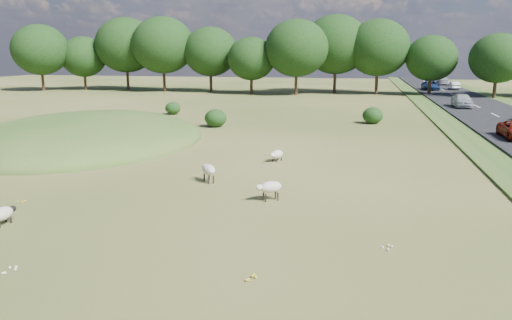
{
  "coord_description": "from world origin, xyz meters",
  "views": [
    {
      "loc": [
        6.89,
        -19.89,
        6.36
      ],
      "look_at": [
        2.0,
        4.0,
        1.0
      ],
      "focal_mm": 35.0,
      "sensor_mm": 36.0,
      "label": 1
    }
  ],
  "objects_px": {
    "car_5": "(454,86)",
    "car_1": "(431,85)",
    "sheep_3": "(277,154)",
    "car_6": "(462,100)",
    "sheep_1": "(208,170)",
    "sheep_2": "(270,187)",
    "car_0": "(443,81)",
    "sheep_0": "(3,214)"
  },
  "relations": [
    {
      "from": "sheep_1",
      "to": "car_5",
      "type": "relative_size",
      "value": 0.33
    },
    {
      "from": "car_5",
      "to": "sheep_3",
      "type": "bearing_deg",
      "value": 71.13
    },
    {
      "from": "car_1",
      "to": "car_6",
      "type": "relative_size",
      "value": 1.14
    },
    {
      "from": "sheep_1",
      "to": "car_6",
      "type": "xyz_separation_m",
      "value": [
        18.29,
        35.55,
        0.38
      ]
    },
    {
      "from": "sheep_0",
      "to": "car_1",
      "type": "xyz_separation_m",
      "value": [
        24.0,
        68.55,
        0.54
      ]
    },
    {
      "from": "sheep_0",
      "to": "sheep_3",
      "type": "relative_size",
      "value": 0.99
    },
    {
      "from": "car_5",
      "to": "sheep_2",
      "type": "bearing_deg",
      "value": 74.04
    },
    {
      "from": "sheep_0",
      "to": "sheep_1",
      "type": "xyz_separation_m",
      "value": [
        5.71,
        7.46,
        0.21
      ]
    },
    {
      "from": "sheep_2",
      "to": "car_0",
      "type": "distance_m",
      "value": 78.81
    },
    {
      "from": "car_0",
      "to": "car_5",
      "type": "distance_m",
      "value": 11.61
    },
    {
      "from": "car_0",
      "to": "car_5",
      "type": "relative_size",
      "value": 1.21
    },
    {
      "from": "sheep_1",
      "to": "sheep_3",
      "type": "bearing_deg",
      "value": -62.1
    },
    {
      "from": "car_1",
      "to": "car_6",
      "type": "bearing_deg",
      "value": -90.0
    },
    {
      "from": "sheep_3",
      "to": "car_6",
      "type": "relative_size",
      "value": 0.27
    },
    {
      "from": "sheep_3",
      "to": "car_5",
      "type": "xyz_separation_m",
      "value": [
        19.54,
        57.19,
        0.46
      ]
    },
    {
      "from": "car_5",
      "to": "car_1",
      "type": "bearing_deg",
      "value": 20.78
    },
    {
      "from": "sheep_0",
      "to": "car_5",
      "type": "xyz_separation_m",
      "value": [
        27.8,
        69.99,
        0.45
      ]
    },
    {
      "from": "car_0",
      "to": "car_5",
      "type": "bearing_deg",
      "value": 90.0
    },
    {
      "from": "sheep_0",
      "to": "car_5",
      "type": "height_order",
      "value": "car_5"
    },
    {
      "from": "sheep_2",
      "to": "car_0",
      "type": "xyz_separation_m",
      "value": [
        18.58,
        76.59,
        0.32
      ]
    },
    {
      "from": "car_1",
      "to": "car_5",
      "type": "xyz_separation_m",
      "value": [
        3.8,
        1.44,
        -0.08
      ]
    },
    {
      "from": "car_1",
      "to": "sheep_1",
      "type": "bearing_deg",
      "value": -106.67
    },
    {
      "from": "sheep_1",
      "to": "car_1",
      "type": "xyz_separation_m",
      "value": [
        18.29,
        61.09,
        0.33
      ]
    },
    {
      "from": "sheep_3",
      "to": "car_1",
      "type": "distance_m",
      "value": 57.93
    },
    {
      "from": "car_6",
      "to": "sheep_1",
      "type": "bearing_deg",
      "value": -117.22
    },
    {
      "from": "sheep_1",
      "to": "car_1",
      "type": "height_order",
      "value": "car_1"
    },
    {
      "from": "sheep_1",
      "to": "car_5",
      "type": "distance_m",
      "value": 66.32
    },
    {
      "from": "sheep_0",
      "to": "car_6",
      "type": "distance_m",
      "value": 49.26
    },
    {
      "from": "sheep_2",
      "to": "sheep_1",
      "type": "bearing_deg",
      "value": -68.53
    },
    {
      "from": "sheep_2",
      "to": "car_6",
      "type": "distance_m",
      "value": 40.78
    },
    {
      "from": "sheep_1",
      "to": "sheep_2",
      "type": "relative_size",
      "value": 1.04
    },
    {
      "from": "car_0",
      "to": "car_6",
      "type": "height_order",
      "value": "car_6"
    },
    {
      "from": "sheep_0",
      "to": "car_6",
      "type": "relative_size",
      "value": 0.27
    },
    {
      "from": "sheep_3",
      "to": "car_5",
      "type": "distance_m",
      "value": 60.44
    },
    {
      "from": "sheep_0",
      "to": "car_0",
      "type": "distance_m",
      "value": 86.21
    },
    {
      "from": "sheep_2",
      "to": "car_5",
      "type": "bearing_deg",
      "value": -139.58
    },
    {
      "from": "sheep_3",
      "to": "car_0",
      "type": "distance_m",
      "value": 71.53
    },
    {
      "from": "car_5",
      "to": "sheep_0",
      "type": "bearing_deg",
      "value": 68.34
    },
    {
      "from": "sheep_1",
      "to": "car_0",
      "type": "relative_size",
      "value": 0.27
    },
    {
      "from": "sheep_1",
      "to": "car_5",
      "type": "bearing_deg",
      "value": -56.06
    },
    {
      "from": "sheep_2",
      "to": "car_6",
      "type": "xyz_separation_m",
      "value": [
        14.78,
        38.0,
        0.42
      ]
    },
    {
      "from": "car_0",
      "to": "car_1",
      "type": "relative_size",
      "value": 0.9
    }
  ]
}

